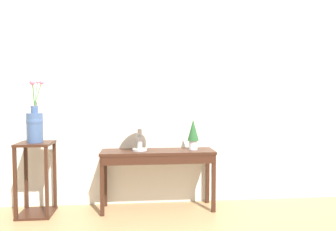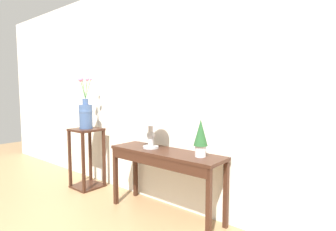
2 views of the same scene
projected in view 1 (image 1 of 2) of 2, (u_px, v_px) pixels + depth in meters
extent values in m
cube|color=silver|center=(165.00, 96.00, 4.05)|extent=(9.00, 0.10, 2.80)
cube|color=#381E14|center=(158.00, 152.00, 3.79)|extent=(1.38, 0.40, 0.03)
cube|color=#381E14|center=(159.00, 160.00, 3.62)|extent=(1.31, 0.03, 0.10)
cube|color=#381E14|center=(102.00, 187.00, 3.59)|extent=(0.04, 0.04, 0.70)
cube|color=#381E14|center=(214.00, 184.00, 3.71)|extent=(0.04, 0.04, 0.70)
cube|color=#381E14|center=(105.00, 179.00, 3.92)|extent=(0.04, 0.04, 0.70)
cube|color=#381E14|center=(207.00, 177.00, 4.04)|extent=(0.04, 0.04, 0.70)
cylinder|color=#B7B7BC|center=(140.00, 150.00, 3.77)|extent=(0.18, 0.18, 0.02)
cylinder|color=#B7B7BC|center=(140.00, 143.00, 3.77)|extent=(0.06, 0.06, 0.13)
sphere|color=#B7B7BC|center=(140.00, 138.00, 3.76)|extent=(0.09, 0.09, 0.09)
cylinder|color=#B7B7BC|center=(140.00, 133.00, 3.76)|extent=(0.05, 0.05, 0.13)
cone|color=silver|center=(140.00, 119.00, 3.75)|extent=(0.34, 0.34, 0.20)
cylinder|color=silver|center=(193.00, 145.00, 3.85)|extent=(0.11, 0.11, 0.11)
cone|color=#235128|center=(193.00, 130.00, 3.84)|extent=(0.14, 0.14, 0.27)
cube|color=#381E14|center=(35.00, 144.00, 3.60)|extent=(0.38, 0.38, 0.03)
cube|color=#381E14|center=(37.00, 213.00, 3.65)|extent=(0.38, 0.38, 0.03)
cube|color=#381E14|center=(15.00, 183.00, 3.44)|extent=(0.04, 0.04, 0.80)
cube|color=#381E14|center=(47.00, 182.00, 3.47)|extent=(0.04, 0.04, 0.80)
cube|color=#381E14|center=(26.00, 176.00, 3.77)|extent=(0.04, 0.04, 0.80)
cube|color=#381E14|center=(55.00, 175.00, 3.81)|extent=(0.04, 0.04, 0.80)
cylinder|color=#3D5684|center=(35.00, 128.00, 3.59)|extent=(0.18, 0.18, 0.34)
sphere|color=#3D5684|center=(35.00, 121.00, 3.58)|extent=(0.19, 0.19, 0.19)
cylinder|color=#3D5684|center=(34.00, 109.00, 3.58)|extent=(0.08, 0.08, 0.08)
cylinder|color=#387A38|center=(34.00, 94.00, 3.55)|extent=(0.01, 0.05, 0.28)
sphere|color=pink|center=(33.00, 82.00, 3.52)|extent=(0.04, 0.04, 0.04)
cylinder|color=#387A38|center=(33.00, 94.00, 3.53)|extent=(0.02, 0.08, 0.27)
sphere|color=pink|center=(32.00, 82.00, 3.49)|extent=(0.06, 0.06, 0.06)
cylinder|color=#387A38|center=(38.00, 94.00, 3.56)|extent=(0.10, 0.03, 0.27)
sphere|color=pink|center=(42.00, 82.00, 3.54)|extent=(0.05, 0.05, 0.05)
cylinder|color=#387A38|center=(36.00, 94.00, 3.61)|extent=(0.02, 0.10, 0.28)
sphere|color=pink|center=(37.00, 82.00, 3.65)|extent=(0.04, 0.04, 0.04)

